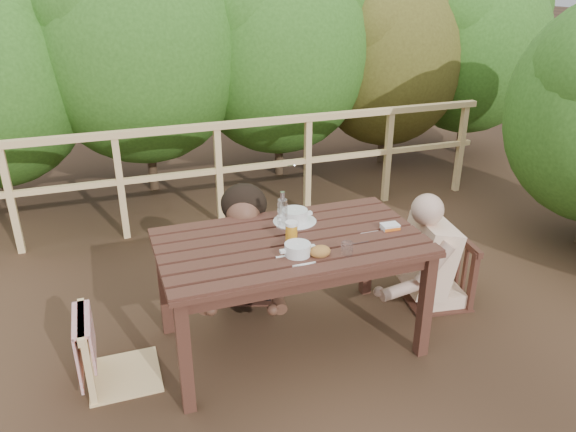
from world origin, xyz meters
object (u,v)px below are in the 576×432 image
object	(u,v)px
chair_far	(248,239)
beer_glass	(291,233)
soup_far	(295,216)
diner_right	(447,213)
soup_near	(298,250)
table	(291,293)
tumbler	(347,249)
chair_left	(116,316)
bread_roll	(320,252)
butter_tub	(390,228)
bottle	(283,211)
chair_right	(440,244)
woman	(246,205)

from	to	relation	value
chair_far	beer_glass	size ratio (longest dim) A/B	6.13
soup_far	chair_far	bearing A→B (deg)	113.55
diner_right	soup_far	size ratio (longest dim) A/B	4.93
chair_far	soup_near	world-z (taller)	chair_far
table	soup_near	world-z (taller)	soup_near
beer_glass	tumbler	size ratio (longest dim) A/B	1.77
chair_left	bread_roll	size ratio (longest dim) A/B	7.03
beer_glass	butter_tub	distance (m)	0.66
chair_far	bread_roll	bearing A→B (deg)	-60.58
tumbler	butter_tub	size ratio (longest dim) A/B	0.74
soup_near	butter_tub	bearing A→B (deg)	10.98
bread_roll	bottle	bearing A→B (deg)	101.67
chair_right	bread_roll	bearing A→B (deg)	-62.26
soup_far	table	bearing A→B (deg)	-115.45
table	soup_far	xyz separation A→B (m)	(0.11, 0.24, 0.42)
chair_left	tumbler	distance (m)	1.40
table	woman	xyz separation A→B (m)	(-0.09, 0.72, 0.34)
chair_left	chair_far	distance (m)	1.21
bread_roll	chair_far	bearing A→B (deg)	100.40
table	soup_far	world-z (taller)	soup_far
chair_left	woman	world-z (taller)	woman
table	beer_glass	distance (m)	0.45
chair_far	soup_far	size ratio (longest dim) A/B	3.18
chair_left	chair_right	size ratio (longest dim) A/B	0.96
soup_near	bottle	size ratio (longest dim) A/B	0.97
soup_far	beer_glass	bearing A→B (deg)	-113.93
table	diner_right	distance (m)	1.28
soup_near	diner_right	bearing A→B (deg)	15.18
soup_near	bottle	xyz separation A→B (m)	(0.04, 0.37, 0.09)
bread_roll	bottle	xyz separation A→B (m)	(-0.09, 0.42, 0.10)
chair_far	soup_near	bearing A→B (deg)	-67.58
soup_near	chair_far	bearing A→B (deg)	93.40
butter_tub	bottle	bearing A→B (deg)	162.26
butter_tub	soup_far	bearing A→B (deg)	151.70
soup_near	bread_roll	size ratio (longest dim) A/B	2.05
chair_far	bottle	xyz separation A→B (m)	(0.09, -0.54, 0.43)
bottle	chair_right	bearing A→B (deg)	-1.29
table	chair_right	xyz separation A→B (m)	(1.20, 0.13, 0.08)
soup_far	butter_tub	size ratio (longest dim) A/B	2.54
chair_far	woman	distance (m)	0.27
soup_far	woman	bearing A→B (deg)	112.68
chair_right	woman	world-z (taller)	woman
woman	soup_near	size ratio (longest dim) A/B	5.58
table	soup_near	size ratio (longest dim) A/B	6.31
chair_far	butter_tub	world-z (taller)	chair_far
table	beer_glass	bearing A→B (deg)	-104.22
chair_right	soup_near	size ratio (longest dim) A/B	3.58
soup_far	soup_near	bearing A→B (deg)	-108.19
woman	diner_right	bearing A→B (deg)	174.89
bottle	woman	bearing A→B (deg)	99.09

